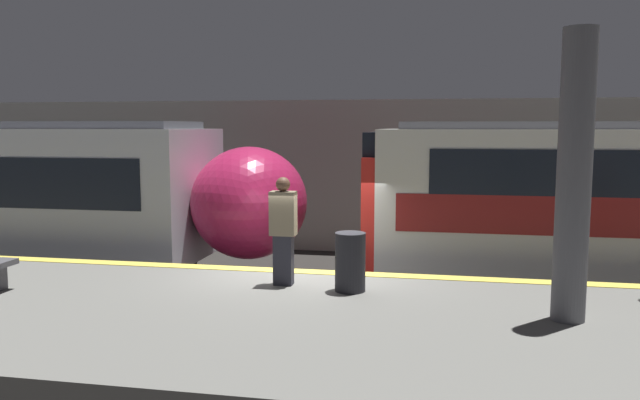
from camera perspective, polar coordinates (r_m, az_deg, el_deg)
The scene contains 6 objects.
ground_plane at distance 10.72m, azimuth -1.46°, elevation -12.34°, with size 120.00×120.00×0.00m, color #282623.
platform at distance 8.30m, azimuth -5.20°, elevation -13.98°, with size 40.00×4.90×1.15m.
station_rear_barrier at distance 17.37m, azimuth 3.67°, elevation 2.14°, with size 50.00×0.15×4.24m.
support_pillar_near at distance 8.04m, azimuth 22.21°, elevation 1.94°, with size 0.40×0.40×3.51m.
person_waiting at distance 9.29m, azimuth -3.38°, elevation -2.62°, with size 0.38×0.24×1.62m.
trash_bin at distance 9.00m, azimuth 2.78°, elevation -5.68°, with size 0.44×0.44×0.85m.
Camera 1 is at (2.18, -9.90, 3.50)m, focal length 35.00 mm.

